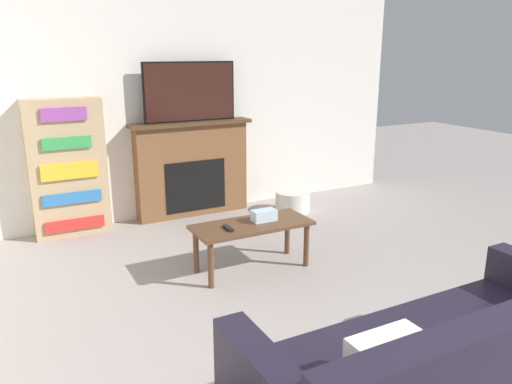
% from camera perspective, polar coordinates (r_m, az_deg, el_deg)
% --- Properties ---
extents(wall_back, '(6.07, 0.06, 2.70)m').
position_cam_1_polar(wall_back, '(5.93, -9.35, 10.21)').
color(wall_back, silver).
rests_on(wall_back, ground_plane).
extents(fireplace, '(1.44, 0.28, 1.13)m').
position_cam_1_polar(fireplace, '(5.97, -7.31, 2.70)').
color(fireplace, brown).
rests_on(fireplace, ground_plane).
extents(tv, '(1.09, 0.03, 0.67)m').
position_cam_1_polar(tv, '(5.82, -7.56, 11.28)').
color(tv, black).
rests_on(tv, fireplace).
extents(couch, '(2.14, 0.93, 0.85)m').
position_cam_1_polar(couch, '(2.90, 20.81, -19.34)').
color(couch, black).
rests_on(couch, ground_plane).
extents(coffee_table, '(1.06, 0.45, 0.44)m').
position_cam_1_polar(coffee_table, '(4.44, -0.46, -4.38)').
color(coffee_table, brown).
rests_on(coffee_table, ground_plane).
extents(tissue_box, '(0.22, 0.12, 0.10)m').
position_cam_1_polar(tissue_box, '(4.48, 0.91, -2.69)').
color(tissue_box, silver).
rests_on(tissue_box, coffee_table).
extents(remote_control, '(0.04, 0.15, 0.02)m').
position_cam_1_polar(remote_control, '(4.28, -3.19, -4.15)').
color(remote_control, black).
rests_on(remote_control, coffee_table).
extents(bookshelf, '(0.77, 0.29, 1.45)m').
position_cam_1_polar(bookshelf, '(5.59, -20.71, 2.55)').
color(bookshelf, tan).
rests_on(bookshelf, ground_plane).
extents(storage_basket, '(0.42, 0.42, 0.25)m').
position_cam_1_polar(storage_basket, '(6.15, 4.19, -1.08)').
color(storage_basket, silver).
rests_on(storage_basket, ground_plane).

